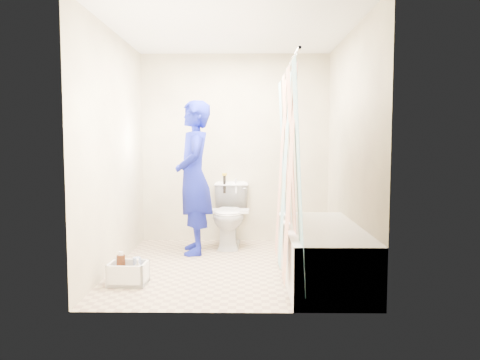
{
  "coord_description": "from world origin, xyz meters",
  "views": [
    {
      "loc": [
        0.14,
        -4.73,
        1.29
      ],
      "look_at": [
        0.08,
        0.35,
        0.87
      ],
      "focal_mm": 35.0,
      "sensor_mm": 36.0,
      "label": 1
    }
  ],
  "objects_px": {
    "toilet": "(230,215)",
    "cleaning_caddy": "(129,274)",
    "bathtub": "(322,251)",
    "plumber": "(194,177)"
  },
  "relations": [
    {
      "from": "toilet",
      "to": "cleaning_caddy",
      "type": "distance_m",
      "value": 1.81
    },
    {
      "from": "bathtub",
      "to": "plumber",
      "type": "distance_m",
      "value": 1.77
    },
    {
      "from": "cleaning_caddy",
      "to": "bathtub",
      "type": "bearing_deg",
      "value": 7.77
    },
    {
      "from": "plumber",
      "to": "cleaning_caddy",
      "type": "relative_size",
      "value": 5.12
    },
    {
      "from": "bathtub",
      "to": "cleaning_caddy",
      "type": "relative_size",
      "value": 5.1
    },
    {
      "from": "plumber",
      "to": "cleaning_caddy",
      "type": "xyz_separation_m",
      "value": [
        -0.45,
        -1.21,
        -0.78
      ]
    },
    {
      "from": "bathtub",
      "to": "plumber",
      "type": "xyz_separation_m",
      "value": [
        -1.31,
        1.03,
        0.61
      ]
    },
    {
      "from": "toilet",
      "to": "cleaning_caddy",
      "type": "relative_size",
      "value": 2.28
    },
    {
      "from": "toilet",
      "to": "cleaning_caddy",
      "type": "bearing_deg",
      "value": -116.28
    },
    {
      "from": "bathtub",
      "to": "toilet",
      "type": "relative_size",
      "value": 2.24
    }
  ]
}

